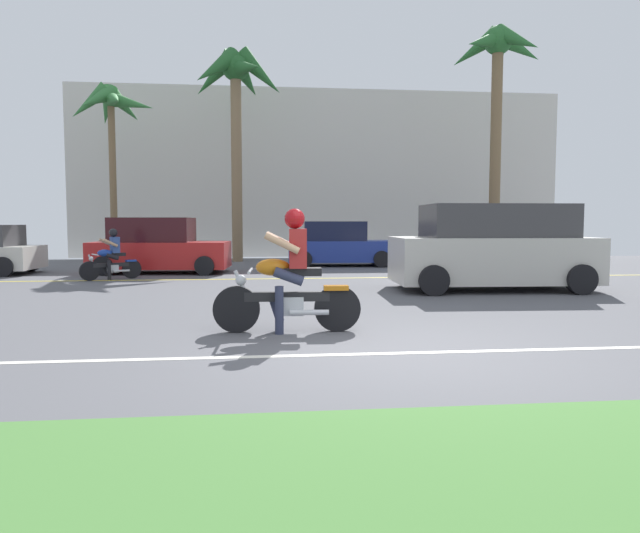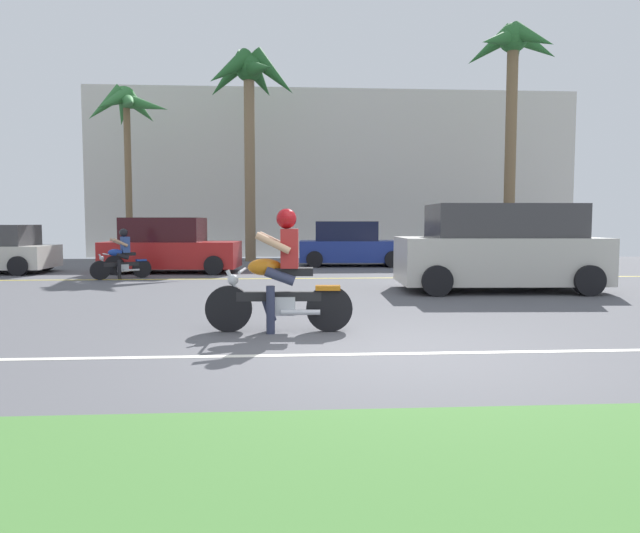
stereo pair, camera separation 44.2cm
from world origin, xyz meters
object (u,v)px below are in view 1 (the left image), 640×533
(motorcyclist, at_px, (288,280))
(motorcyclist_distant, at_px, (111,258))
(suv_nearby, at_px, (494,248))
(parked_car_1, at_px, (159,247))
(parked_car_3, at_px, (472,245))
(palm_tree_1, at_px, (111,110))
(parked_car_2, at_px, (339,245))
(palm_tree_2, at_px, (236,86))
(palm_tree_0, at_px, (498,66))

(motorcyclist, height_order, motorcyclist_distant, motorcyclist)
(suv_nearby, bearing_deg, parked_car_1, 147.55)
(motorcyclist, distance_m, motorcyclist_distant, 8.92)
(motorcyclist, height_order, parked_car_3, motorcyclist)
(suv_nearby, bearing_deg, palm_tree_1, 136.39)
(parked_car_1, xyz_separation_m, motorcyclist_distant, (-0.90, -1.95, -0.20))
(motorcyclist_distant, bearing_deg, motorcyclist, -61.28)
(suv_nearby, relative_size, parked_car_1, 1.13)
(motorcyclist, height_order, palm_tree_1, palm_tree_1)
(parked_car_2, relative_size, palm_tree_2, 0.46)
(parked_car_1, distance_m, parked_car_3, 11.05)
(motorcyclist, bearing_deg, palm_tree_0, 57.34)
(motorcyclist_distant, bearing_deg, parked_car_2, 32.47)
(motorcyclist, relative_size, palm_tree_2, 0.25)
(parked_car_3, distance_m, palm_tree_2, 10.68)
(parked_car_2, xyz_separation_m, palm_tree_1, (-8.26, 2.67, 4.99))
(suv_nearby, xyz_separation_m, parked_car_2, (-2.45, 7.53, -0.21))
(parked_car_1, height_order, parked_car_3, parked_car_1)
(palm_tree_2, bearing_deg, motorcyclist_distant, -114.26)
(parked_car_1, bearing_deg, parked_car_2, 21.69)
(suv_nearby, relative_size, parked_car_2, 1.24)
(palm_tree_1, bearing_deg, palm_tree_0, -5.11)
(suv_nearby, height_order, palm_tree_1, palm_tree_1)
(palm_tree_0, distance_m, motorcyclist_distant, 15.64)
(palm_tree_0, bearing_deg, suv_nearby, -112.98)
(parked_car_3, relative_size, motorcyclist_distant, 2.77)
(parked_car_2, relative_size, palm_tree_0, 0.42)
(palm_tree_0, bearing_deg, parked_car_1, -162.98)
(suv_nearby, bearing_deg, palm_tree_0, 67.02)
(suv_nearby, height_order, palm_tree_0, palm_tree_0)
(parked_car_2, xyz_separation_m, parked_car_3, (4.95, 0.36, -0.04))
(parked_car_2, bearing_deg, motorcyclist, -101.23)
(parked_car_3, height_order, palm_tree_0, palm_tree_0)
(palm_tree_0, distance_m, palm_tree_1, 14.64)
(suv_nearby, distance_m, palm_tree_0, 11.63)
(parked_car_1, bearing_deg, palm_tree_0, 17.02)
(parked_car_2, height_order, palm_tree_1, palm_tree_1)
(palm_tree_0, bearing_deg, palm_tree_2, 172.80)
(parked_car_2, distance_m, parked_car_3, 4.96)
(parked_car_2, bearing_deg, suv_nearby, -71.99)
(parked_car_1, xyz_separation_m, parked_car_2, (5.78, 2.30, -0.05))
(motorcyclist, distance_m, palm_tree_0, 17.31)
(motorcyclist, distance_m, parked_car_3, 14.44)
(parked_car_2, xyz_separation_m, palm_tree_2, (-3.59, 2.62, 5.97))
(parked_car_1, relative_size, parked_car_3, 1.04)
(palm_tree_1, height_order, palm_tree_2, palm_tree_2)
(palm_tree_1, xyz_separation_m, motorcyclist_distant, (1.58, -6.92, -5.14))
(parked_car_3, bearing_deg, parked_car_1, -166.06)
(parked_car_3, xyz_separation_m, palm_tree_1, (-13.20, 2.31, 5.02))
(palm_tree_0, bearing_deg, parked_car_2, -167.53)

